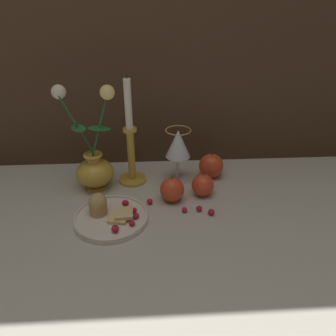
# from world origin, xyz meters

# --- Properties ---
(ground_plane) EXTENTS (2.40, 2.40, 0.00)m
(ground_plane) POSITION_xyz_m (0.00, 0.00, 0.00)
(ground_plane) COLOR #B7B2A3
(ground_plane) RESTS_ON ground
(vase) EXTENTS (0.18, 0.11, 0.32)m
(vase) POSITION_xyz_m (-0.11, 0.08, 0.08)
(vase) COLOR gold
(vase) RESTS_ON ground_plane
(plate_with_pastries) EXTENTS (0.20, 0.20, 0.07)m
(plate_with_pastries) POSITION_xyz_m (-0.06, -0.09, 0.02)
(plate_with_pastries) COLOR silver
(plate_with_pastries) RESTS_ON ground_plane
(wine_glass) EXTENTS (0.08, 0.08, 0.17)m
(wine_glass) POSITION_xyz_m (0.15, 0.11, 0.12)
(wine_glass) COLOR silver
(wine_glass) RESTS_ON ground_plane
(candlestick) EXTENTS (0.09, 0.09, 0.34)m
(candlestick) POSITION_xyz_m (0.00, 0.11, 0.12)
(candlestick) COLOR gold
(candlestick) RESTS_ON ground_plane
(apple_beside_vase) EXTENTS (0.08, 0.08, 0.09)m
(apple_beside_vase) POSITION_xyz_m (0.26, 0.12, 0.04)
(apple_beside_vase) COLOR #D14223
(apple_beside_vase) RESTS_ON ground_plane
(apple_near_glass) EXTENTS (0.07, 0.07, 0.08)m
(apple_near_glass) POSITION_xyz_m (0.12, -0.01, 0.04)
(apple_near_glass) COLOR #D14223
(apple_near_glass) RESTS_ON ground_plane
(apple_at_table_edge) EXTENTS (0.07, 0.07, 0.08)m
(apple_at_table_edge) POSITION_xyz_m (0.21, 0.01, 0.03)
(apple_at_table_edge) COLOR #D14223
(apple_at_table_edge) RESTS_ON ground_plane
(berry_near_plate) EXTENTS (0.02, 0.02, 0.02)m
(berry_near_plate) POSITION_xyz_m (0.22, -0.09, 0.01)
(berry_near_plate) COLOR #AD192D
(berry_near_plate) RESTS_ON ground_plane
(berry_front_center) EXTENTS (0.02, 0.02, 0.02)m
(berry_front_center) POSITION_xyz_m (0.15, -0.07, 0.01)
(berry_front_center) COLOR #AD192D
(berry_front_center) RESTS_ON ground_plane
(berry_by_glass_stem) EXTENTS (0.02, 0.02, 0.02)m
(berry_by_glass_stem) POSITION_xyz_m (0.05, -0.03, 0.01)
(berry_by_glass_stem) COLOR #AD192D
(berry_by_glass_stem) RESTS_ON ground_plane
(berry_under_candlestick) EXTENTS (0.02, 0.02, 0.02)m
(berry_under_candlestick) POSITION_xyz_m (0.19, -0.07, 0.01)
(berry_under_candlestick) COLOR #AD192D
(berry_under_candlestick) RESTS_ON ground_plane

